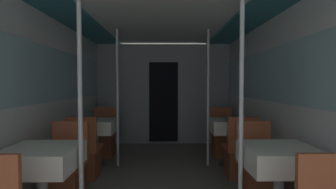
% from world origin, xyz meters
% --- Properties ---
extents(wall_left, '(0.05, 6.74, 2.21)m').
position_xyz_m(wall_left, '(-1.49, 1.97, 1.16)').
color(wall_left, silver).
rests_on(wall_left, ground_plane).
extents(wall_right, '(0.05, 6.74, 2.21)m').
position_xyz_m(wall_right, '(1.49, 1.97, 1.16)').
color(wall_right, silver).
rests_on(wall_right, ground_plane).
extents(ceiling_panel, '(2.98, 6.74, 0.07)m').
position_xyz_m(ceiling_panel, '(0.00, 1.97, 2.25)').
color(ceiling_panel, silver).
rests_on(ceiling_panel, wall_left).
extents(bulkhead_far, '(2.92, 0.09, 2.21)m').
position_xyz_m(bulkhead_far, '(0.00, 4.40, 1.10)').
color(bulkhead_far, gray).
rests_on(bulkhead_far, ground_plane).
extents(dining_table_left_0, '(0.64, 0.64, 0.75)m').
position_xyz_m(dining_table_left_0, '(-1.09, 0.94, 0.63)').
color(dining_table_left_0, '#4C4C51').
rests_on(dining_table_left_0, ground_plane).
extents(chair_left_far_0, '(0.42, 0.42, 0.89)m').
position_xyz_m(chair_left_far_0, '(-1.09, 1.50, 0.28)').
color(chair_left_far_0, brown).
rests_on(chair_left_far_0, ground_plane).
extents(support_pole_left_0, '(0.04, 0.04, 2.21)m').
position_xyz_m(support_pole_left_0, '(-0.73, 0.94, 1.10)').
color(support_pole_left_0, silver).
rests_on(support_pole_left_0, ground_plane).
extents(dining_table_left_1, '(0.64, 0.64, 0.75)m').
position_xyz_m(dining_table_left_1, '(-1.09, 2.79, 0.63)').
color(dining_table_left_1, '#4C4C51').
rests_on(dining_table_left_1, ground_plane).
extents(chair_left_near_1, '(0.42, 0.42, 0.89)m').
position_xyz_m(chair_left_near_1, '(-1.09, 2.23, 0.28)').
color(chair_left_near_1, brown).
rests_on(chair_left_near_1, ground_plane).
extents(chair_left_far_1, '(0.42, 0.42, 0.89)m').
position_xyz_m(chair_left_far_1, '(-1.09, 3.35, 0.28)').
color(chair_left_far_1, brown).
rests_on(chair_left_far_1, ground_plane).
extents(support_pole_left_1, '(0.04, 0.04, 2.21)m').
position_xyz_m(support_pole_left_1, '(-0.73, 2.79, 1.10)').
color(support_pole_left_1, silver).
rests_on(support_pole_left_1, ground_plane).
extents(dining_table_right_0, '(0.64, 0.64, 0.75)m').
position_xyz_m(dining_table_right_0, '(1.09, 0.94, 0.63)').
color(dining_table_right_0, '#4C4C51').
rests_on(dining_table_right_0, ground_plane).
extents(chair_right_far_0, '(0.42, 0.42, 0.89)m').
position_xyz_m(chair_right_far_0, '(1.09, 1.50, 0.28)').
color(chair_right_far_0, brown).
rests_on(chair_right_far_0, ground_plane).
extents(support_pole_right_0, '(0.04, 0.04, 2.21)m').
position_xyz_m(support_pole_right_0, '(0.73, 0.94, 1.10)').
color(support_pole_right_0, silver).
rests_on(support_pole_right_0, ground_plane).
extents(dining_table_right_1, '(0.64, 0.64, 0.75)m').
position_xyz_m(dining_table_right_1, '(1.09, 2.79, 0.63)').
color(dining_table_right_1, '#4C4C51').
rests_on(dining_table_right_1, ground_plane).
extents(chair_right_near_1, '(0.42, 0.42, 0.89)m').
position_xyz_m(chair_right_near_1, '(1.09, 2.23, 0.28)').
color(chair_right_near_1, brown).
rests_on(chair_right_near_1, ground_plane).
extents(chair_right_far_1, '(0.42, 0.42, 0.89)m').
position_xyz_m(chair_right_far_1, '(1.09, 3.35, 0.28)').
color(chair_right_far_1, brown).
rests_on(chair_right_far_1, ground_plane).
extents(support_pole_right_1, '(0.04, 0.04, 2.21)m').
position_xyz_m(support_pole_right_1, '(0.73, 2.79, 1.10)').
color(support_pole_right_1, silver).
rests_on(support_pole_right_1, ground_plane).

